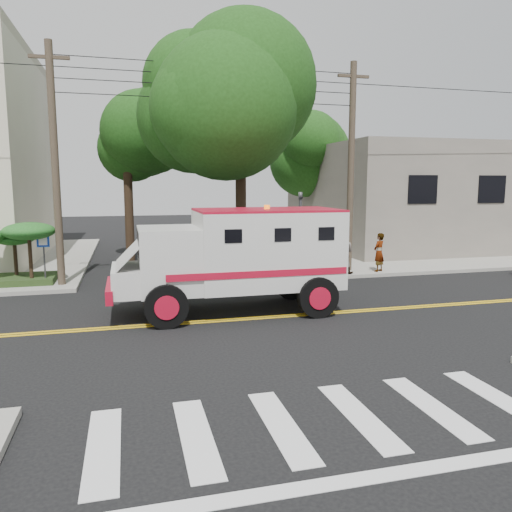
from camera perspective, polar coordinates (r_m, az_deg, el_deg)
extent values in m
plane|color=black|center=(14.72, -1.75, -7.23)|extent=(100.00, 100.00, 0.00)
cube|color=gray|center=(32.23, 16.62, 1.05)|extent=(17.00, 17.00, 0.15)
cube|color=#6B655C|center=(33.23, 18.62, 6.49)|extent=(14.00, 12.00, 6.00)
cylinder|color=#382D23|center=(20.00, -21.95, 9.30)|extent=(0.28, 0.28, 9.00)
cylinder|color=#382D23|center=(22.16, 10.79, 9.59)|extent=(0.28, 0.28, 9.00)
cylinder|color=black|center=(20.86, -1.75, 7.07)|extent=(0.44, 0.44, 7.00)
sphere|color=#173A10|center=(21.08, -1.79, 16.63)|extent=(5.32, 5.32, 5.32)
sphere|color=#173A10|center=(20.73, 1.93, 18.37)|extent=(4.56, 4.56, 4.56)
cylinder|color=black|center=(25.86, -14.33, 5.50)|extent=(0.44, 0.44, 5.60)
sphere|color=#173A10|center=(25.89, -14.55, 11.70)|extent=(3.92, 3.92, 3.92)
sphere|color=#173A10|center=(25.38, -12.64, 12.79)|extent=(3.36, 3.36, 3.36)
cylinder|color=black|center=(32.04, 6.77, 6.50)|extent=(0.44, 0.44, 5.95)
sphere|color=#173A10|center=(32.09, 6.86, 11.81)|extent=(4.20, 4.20, 4.20)
sphere|color=#173A10|center=(31.91, 8.82, 12.61)|extent=(3.60, 3.60, 3.60)
cylinder|color=#3F3F42|center=(20.75, 5.04, 2.33)|extent=(0.12, 0.12, 3.60)
imported|color=#3F3F42|center=(20.65, 5.09, 6.06)|extent=(0.15, 0.18, 0.90)
cylinder|color=#3F3F42|center=(20.48, -23.02, -0.63)|extent=(0.06, 0.06, 2.00)
cube|color=#0C33A5|center=(20.32, -23.17, 1.57)|extent=(0.45, 0.03, 0.45)
cube|color=#1E3314|center=(21.41, -26.12, -2.44)|extent=(3.20, 2.00, 0.24)
cylinder|color=black|center=(21.65, -25.79, -0.16)|extent=(0.14, 0.14, 1.36)
ellipsoid|color=#164B19|center=(21.57, -25.92, 1.85)|extent=(1.55, 1.55, 0.54)
cylinder|color=black|center=(20.63, -24.39, -0.01)|extent=(0.14, 0.14, 1.68)
ellipsoid|color=#164B19|center=(20.52, -24.54, 2.61)|extent=(1.91, 1.91, 0.66)
cube|color=silver|center=(15.45, 1.24, 0.84)|extent=(4.32, 2.55, 2.33)
cube|color=silver|center=(14.95, -9.86, -0.38)|extent=(1.77, 2.44, 1.88)
cube|color=black|center=(14.84, -13.23, 1.40)|extent=(0.07, 1.88, 0.78)
cube|color=silver|center=(14.99, -14.24, -2.64)|extent=(1.00, 2.22, 0.78)
cube|color=#AB0D24|center=(15.05, -16.32, -3.75)|extent=(0.20, 2.38, 0.39)
cube|color=#AB0D24|center=(15.34, 1.26, 5.28)|extent=(4.32, 2.55, 0.07)
cylinder|color=black|center=(13.93, -10.22, -5.67)|extent=(1.22, 0.36, 1.22)
cylinder|color=black|center=(16.34, -10.91, -3.62)|extent=(1.22, 0.36, 1.22)
cylinder|color=black|center=(14.91, 7.06, -4.68)|extent=(1.22, 0.36, 1.22)
cylinder|color=black|center=(17.19, 4.01, -2.90)|extent=(1.22, 0.36, 1.22)
imported|color=gray|center=(22.24, 13.88, 0.41)|extent=(0.73, 0.67, 1.67)
imported|color=gray|center=(21.47, 9.96, 0.42)|extent=(1.10, 1.05, 1.80)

